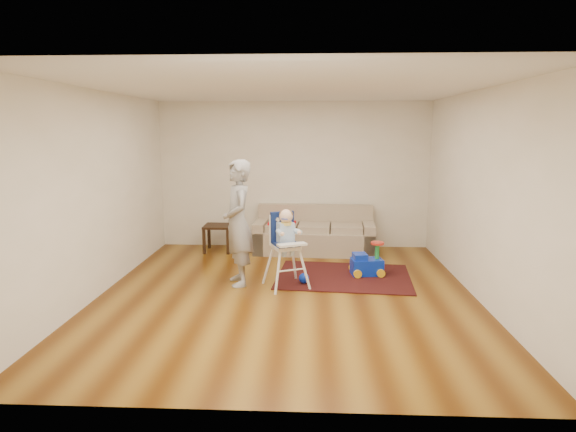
{
  "coord_description": "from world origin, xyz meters",
  "views": [
    {
      "loc": [
        0.31,
        -6.2,
        2.18
      ],
      "look_at": [
        0.0,
        0.4,
        1.0
      ],
      "focal_mm": 30.0,
      "sensor_mm": 36.0,
      "label": 1
    }
  ],
  "objects_px": {
    "high_chair": "(286,250)",
    "ride_on_toy": "(367,258)",
    "sofa": "(314,230)",
    "toy_ball": "(304,278)",
    "side_table": "(218,238)",
    "adult": "(238,223)"
  },
  "relations": [
    {
      "from": "ride_on_toy",
      "to": "high_chair",
      "type": "relative_size",
      "value": 0.45
    },
    {
      "from": "sofa",
      "to": "side_table",
      "type": "bearing_deg",
      "value": -176.06
    },
    {
      "from": "sofa",
      "to": "toy_ball",
      "type": "height_order",
      "value": "sofa"
    },
    {
      "from": "side_table",
      "to": "ride_on_toy",
      "type": "relative_size",
      "value": 0.96
    },
    {
      "from": "sofa",
      "to": "toy_ball",
      "type": "bearing_deg",
      "value": -91.62
    },
    {
      "from": "adult",
      "to": "ride_on_toy",
      "type": "bearing_deg",
      "value": 85.91
    },
    {
      "from": "toy_ball",
      "to": "adult",
      "type": "relative_size",
      "value": 0.08
    },
    {
      "from": "high_chair",
      "to": "ride_on_toy",
      "type": "bearing_deg",
      "value": 2.14
    },
    {
      "from": "side_table",
      "to": "ride_on_toy",
      "type": "height_order",
      "value": "ride_on_toy"
    },
    {
      "from": "ride_on_toy",
      "to": "toy_ball",
      "type": "bearing_deg",
      "value": -161.3
    },
    {
      "from": "sofa",
      "to": "side_table",
      "type": "xyz_separation_m",
      "value": [
        -1.74,
        -0.02,
        -0.17
      ]
    },
    {
      "from": "sofa",
      "to": "toy_ball",
      "type": "xyz_separation_m",
      "value": [
        -0.16,
        -1.87,
        -0.32
      ]
    },
    {
      "from": "side_table",
      "to": "adult",
      "type": "xyz_separation_m",
      "value": [
        0.65,
        -1.87,
        0.65
      ]
    },
    {
      "from": "high_chair",
      "to": "adult",
      "type": "height_order",
      "value": "adult"
    },
    {
      "from": "toy_ball",
      "to": "adult",
      "type": "bearing_deg",
      "value": -178.93
    },
    {
      "from": "toy_ball",
      "to": "high_chair",
      "type": "xyz_separation_m",
      "value": [
        -0.25,
        -0.12,
        0.45
      ]
    },
    {
      "from": "sofa",
      "to": "toy_ball",
      "type": "relative_size",
      "value": 14.59
    },
    {
      "from": "ride_on_toy",
      "to": "toy_ball",
      "type": "xyz_separation_m",
      "value": [
        -0.95,
        -0.47,
        -0.18
      ]
    },
    {
      "from": "ride_on_toy",
      "to": "toy_ball",
      "type": "distance_m",
      "value": 1.07
    },
    {
      "from": "sofa",
      "to": "side_table",
      "type": "height_order",
      "value": "sofa"
    },
    {
      "from": "high_chair",
      "to": "adult",
      "type": "distance_m",
      "value": 0.78
    },
    {
      "from": "side_table",
      "to": "high_chair",
      "type": "xyz_separation_m",
      "value": [
        1.34,
        -1.97,
        0.29
      ]
    }
  ]
}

